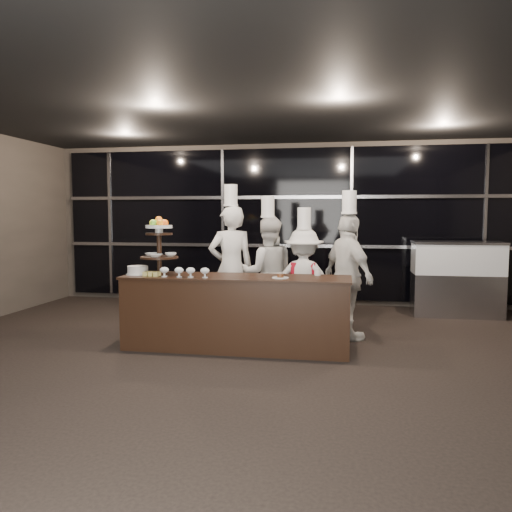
% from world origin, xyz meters
% --- Properties ---
extents(room, '(10.00, 10.00, 10.00)m').
position_xyz_m(room, '(0.00, 0.00, 1.50)').
color(room, black).
rests_on(room, ground).
extents(window_wall, '(8.60, 0.10, 2.80)m').
position_xyz_m(window_wall, '(0.00, 4.94, 1.50)').
color(window_wall, black).
rests_on(window_wall, ground).
extents(buffet_counter, '(2.84, 0.74, 0.92)m').
position_xyz_m(buffet_counter, '(-0.24, 1.68, 0.47)').
color(buffet_counter, black).
rests_on(buffet_counter, ground).
extents(display_stand, '(0.48, 0.48, 0.74)m').
position_xyz_m(display_stand, '(-1.24, 1.68, 1.34)').
color(display_stand, black).
rests_on(display_stand, buffet_counter).
extents(compotes, '(0.63, 0.11, 0.12)m').
position_xyz_m(compotes, '(-0.84, 1.46, 1.00)').
color(compotes, silver).
rests_on(compotes, buffet_counter).
extents(layer_cake, '(0.30, 0.30, 0.11)m').
position_xyz_m(layer_cake, '(-1.52, 1.63, 0.97)').
color(layer_cake, white).
rests_on(layer_cake, buffet_counter).
extents(pastry_squares, '(0.20, 0.13, 0.05)m').
position_xyz_m(pastry_squares, '(-1.29, 1.51, 0.95)').
color(pastry_squares, '#D9CE6A').
rests_on(pastry_squares, buffet_counter).
extents(small_plate, '(0.20, 0.20, 0.05)m').
position_xyz_m(small_plate, '(0.32, 1.58, 0.94)').
color(small_plate, white).
rests_on(small_plate, buffet_counter).
extents(chef_cup, '(0.08, 0.08, 0.07)m').
position_xyz_m(chef_cup, '(0.75, 1.93, 0.96)').
color(chef_cup, white).
rests_on(chef_cup, buffet_counter).
extents(display_case, '(1.43, 0.62, 1.24)m').
position_xyz_m(display_case, '(2.93, 4.30, 0.69)').
color(display_case, '#A5A5AA').
rests_on(display_case, ground).
extents(chef_a, '(0.78, 0.67, 2.11)m').
position_xyz_m(chef_a, '(-0.54, 2.69, 0.93)').
color(chef_a, silver).
rests_on(chef_a, ground).
extents(chef_b, '(0.92, 0.78, 1.95)m').
position_xyz_m(chef_b, '(-0.02, 2.82, 0.84)').
color(chef_b, silver).
rests_on(chef_b, ground).
extents(chef_c, '(0.97, 0.58, 1.78)m').
position_xyz_m(chef_c, '(0.52, 2.68, 0.75)').
color(chef_c, silver).
rests_on(chef_c, ground).
extents(chef_d, '(0.91, 1.06, 2.00)m').
position_xyz_m(chef_d, '(1.14, 2.39, 0.87)').
color(chef_d, silver).
rests_on(chef_d, ground).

